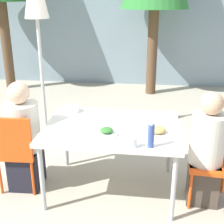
{
  "coord_description": "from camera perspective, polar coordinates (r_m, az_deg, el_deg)",
  "views": [
    {
      "loc": [
        0.35,
        -2.79,
        1.95
      ],
      "look_at": [
        0.0,
        0.0,
        0.88
      ],
      "focal_mm": 50.0,
      "sensor_mm": 36.0,
      "label": 1
    }
  ],
  "objects": [
    {
      "name": "ground_plane",
      "position": [
        3.43,
        -0.0,
        -13.8
      ],
      "size": [
        24.0,
        24.0,
        0.0
      ],
      "primitive_type": "plane",
      "color": "#B2A893"
    },
    {
      "name": "building_facade",
      "position": [
        7.02,
        4.51,
        17.21
      ],
      "size": [
        10.0,
        0.2,
        3.0
      ],
      "color": "gray",
      "rests_on": "ground"
    },
    {
      "name": "dining_table",
      "position": [
        3.09,
        -0.0,
        -3.54
      ],
      "size": [
        1.32,
        0.96,
        0.73
      ],
      "color": "silver",
      "rests_on": "ground"
    },
    {
      "name": "chair_left",
      "position": [
        3.31,
        -17.07,
        -6.2
      ],
      "size": [
        0.42,
        0.42,
        0.85
      ],
      "rotation": [
        0.0,
        0.0,
        0.05
      ],
      "color": "#E54C14",
      "rests_on": "ground"
    },
    {
      "name": "person_left",
      "position": [
        3.34,
        -15.87,
        -4.89
      ],
      "size": [
        0.35,
        0.35,
        1.16
      ],
      "rotation": [
        0.0,
        0.0,
        0.05
      ],
      "color": "black",
      "rests_on": "ground"
    },
    {
      "name": "chair_right",
      "position": [
        3.21,
        17.52,
        -7.09
      ],
      "size": [
        0.43,
        0.43,
        0.85
      ],
      "rotation": [
        0.0,
        0.0,
        3.06
      ],
      "color": "#E54C14",
      "rests_on": "ground"
    },
    {
      "name": "person_right",
      "position": [
        3.12,
        16.81,
        -7.02
      ],
      "size": [
        0.32,
        0.32,
        1.13
      ],
      "rotation": [
        0.0,
        0.0,
        3.06
      ],
      "color": "#473D33",
      "rests_on": "ground"
    },
    {
      "name": "closed_umbrella",
      "position": [
        4.06,
        -13.72,
        18.58
      ],
      "size": [
        0.36,
        0.36,
        2.41
      ],
      "color": "#333333",
      "rests_on": "ground"
    },
    {
      "name": "plate_0",
      "position": [
        2.93,
        8.33,
        -3.5
      ],
      "size": [
        0.27,
        0.27,
        0.07
      ],
      "color": "white",
      "rests_on": "dining_table"
    },
    {
      "name": "plate_1",
      "position": [
        2.9,
        -1.0,
        -3.62
      ],
      "size": [
        0.22,
        0.22,
        0.06
      ],
      "color": "white",
      "rests_on": "dining_table"
    },
    {
      "name": "bottle",
      "position": [
        2.65,
        7.15,
        -4.27
      ],
      "size": [
        0.06,
        0.06,
        0.22
      ],
      "color": "#334C8E",
      "rests_on": "dining_table"
    },
    {
      "name": "drinking_cup",
      "position": [
        2.65,
        3.89,
        -5.64
      ],
      "size": [
        0.06,
        0.06,
        0.08
      ],
      "color": "white",
      "rests_on": "dining_table"
    },
    {
      "name": "salad_bowl",
      "position": [
        3.47,
        -7.59,
        0.51
      ],
      "size": [
        0.2,
        0.2,
        0.06
      ],
      "color": "white",
      "rests_on": "dining_table"
    }
  ]
}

